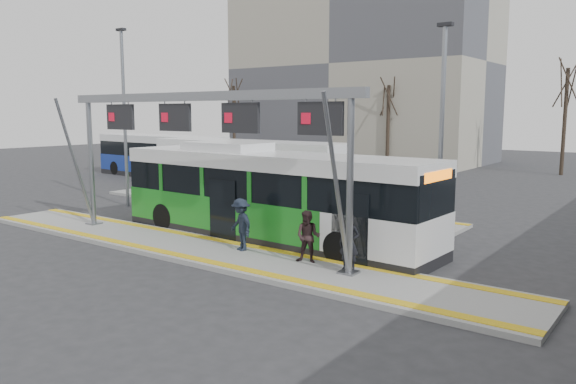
{
  "coord_description": "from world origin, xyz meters",
  "views": [
    {
      "loc": [
        13.25,
        -13.13,
        4.67
      ],
      "look_at": [
        1.38,
        3.0,
        1.82
      ],
      "focal_mm": 35.0,
      "sensor_mm": 36.0,
      "label": 1
    }
  ],
  "objects_px": {
    "passenger_c": "(241,225)",
    "passenger_b": "(308,237)",
    "hero_bus": "(269,197)",
    "passenger_a": "(349,243)",
    "gantry": "(198,124)"
  },
  "relations": [
    {
      "from": "gantry",
      "to": "passenger_c",
      "type": "height_order",
      "value": "gantry"
    },
    {
      "from": "passenger_c",
      "to": "passenger_b",
      "type": "bearing_deg",
      "value": 22.11
    },
    {
      "from": "hero_bus",
      "to": "passenger_a",
      "type": "bearing_deg",
      "value": -23.34
    },
    {
      "from": "gantry",
      "to": "passenger_a",
      "type": "xyz_separation_m",
      "value": [
        5.73,
        0.26,
        -3.32
      ]
    },
    {
      "from": "gantry",
      "to": "passenger_c",
      "type": "relative_size",
      "value": 7.52
    },
    {
      "from": "gantry",
      "to": "passenger_a",
      "type": "distance_m",
      "value": 6.63
    },
    {
      "from": "gantry",
      "to": "passenger_a",
      "type": "height_order",
      "value": "gantry"
    },
    {
      "from": "hero_bus",
      "to": "passenger_c",
      "type": "height_order",
      "value": "hero_bus"
    },
    {
      "from": "passenger_c",
      "to": "passenger_a",
      "type": "bearing_deg",
      "value": 20.66
    },
    {
      "from": "gantry",
      "to": "hero_bus",
      "type": "distance_m",
      "value": 3.8
    },
    {
      "from": "gantry",
      "to": "hero_bus",
      "type": "relative_size",
      "value": 1.0
    },
    {
      "from": "passenger_c",
      "to": "hero_bus",
      "type": "bearing_deg",
      "value": 125.19
    },
    {
      "from": "passenger_b",
      "to": "passenger_c",
      "type": "relative_size",
      "value": 0.92
    },
    {
      "from": "passenger_a",
      "to": "passenger_c",
      "type": "distance_m",
      "value": 4.12
    },
    {
      "from": "passenger_b",
      "to": "gantry",
      "type": "bearing_deg",
      "value": 167.58
    }
  ]
}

